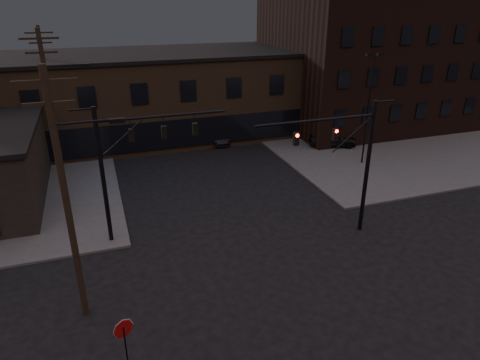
% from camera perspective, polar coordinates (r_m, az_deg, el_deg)
% --- Properties ---
extents(ground, '(140.00, 140.00, 0.00)m').
position_cam_1_polar(ground, '(21.32, 7.50, -15.09)').
color(ground, black).
rests_on(ground, ground).
extents(sidewalk_ne, '(30.00, 30.00, 0.15)m').
position_cam_1_polar(sidewalk_ne, '(49.20, 19.44, 6.52)').
color(sidewalk_ne, '#474744').
rests_on(sidewalk_ne, ground).
extents(building_row, '(40.00, 12.00, 8.00)m').
position_cam_1_polar(building_row, '(44.45, -8.55, 11.13)').
color(building_row, '#4E3E29').
rests_on(building_row, ground).
extents(building_right, '(22.00, 16.00, 14.00)m').
position_cam_1_polar(building_right, '(50.96, 17.71, 15.29)').
color(building_right, black).
rests_on(building_right, ground).
extents(traffic_signal_near, '(7.12, 0.24, 8.00)m').
position_cam_1_polar(traffic_signal_near, '(24.82, 14.66, 3.13)').
color(traffic_signal_near, black).
rests_on(traffic_signal_near, ground).
extents(traffic_signal_far, '(7.12, 0.24, 8.00)m').
position_cam_1_polar(traffic_signal_far, '(24.21, -15.05, 2.77)').
color(traffic_signal_far, black).
rests_on(traffic_signal_far, ground).
extents(stop_sign, '(0.72, 0.33, 2.48)m').
position_cam_1_polar(stop_sign, '(17.07, -15.19, -19.27)').
color(stop_sign, black).
rests_on(stop_sign, ground).
extents(utility_pole_near, '(3.70, 0.28, 11.00)m').
position_cam_1_polar(utility_pole_near, '(18.34, -22.05, -1.98)').
color(utility_pole_near, black).
rests_on(utility_pole_near, ground).
extents(utility_pole_mid, '(3.70, 0.28, 11.50)m').
position_cam_1_polar(utility_pole_mid, '(29.71, -23.54, 7.65)').
color(utility_pole_mid, black).
rests_on(utility_pole_mid, ground).
extents(utility_pole_far, '(2.20, 0.28, 11.00)m').
position_cam_1_polar(utility_pole_far, '(41.57, -24.15, 11.07)').
color(utility_pole_far, black).
rests_on(utility_pole_far, ground).
extents(lot_light_a, '(1.50, 0.28, 9.14)m').
position_cam_1_polar(lot_light_a, '(36.40, 16.85, 10.16)').
color(lot_light_a, black).
rests_on(lot_light_a, ground).
extents(lot_light_b, '(1.50, 0.28, 9.14)m').
position_cam_1_polar(lot_light_b, '(43.88, 19.62, 11.93)').
color(lot_light_b, black).
rests_on(lot_light_b, ground).
extents(parked_car_lot_a, '(4.77, 3.17, 1.51)m').
position_cam_1_polar(parked_car_lot_a, '(41.21, 12.25, 5.44)').
color(parked_car_lot_a, black).
rests_on(parked_car_lot_a, sidewalk_ne).
extents(parked_car_lot_b, '(5.01, 2.69, 1.38)m').
position_cam_1_polar(parked_car_lot_b, '(47.52, 13.89, 7.57)').
color(parked_car_lot_b, silver).
rests_on(parked_car_lot_b, sidewalk_ne).
extents(car_crossing, '(1.65, 4.35, 1.42)m').
position_cam_1_polar(car_crossing, '(41.92, -3.23, 5.96)').
color(car_crossing, black).
rests_on(car_crossing, ground).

